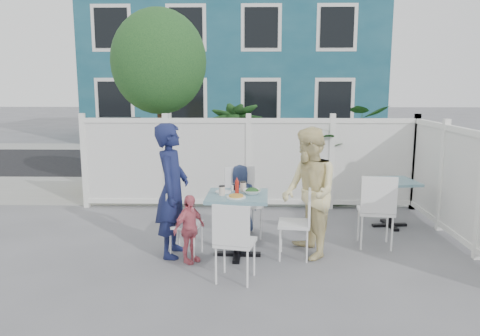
{
  "coord_description": "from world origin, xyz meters",
  "views": [
    {
      "loc": [
        0.13,
        -5.69,
        2.18
      ],
      "look_at": [
        -0.01,
        0.44,
        1.08
      ],
      "focal_mm": 35.0,
      "sensor_mm": 36.0,
      "label": 1
    }
  ],
  "objects_px": {
    "chair_left": "(180,218)",
    "chair_back": "(242,197)",
    "main_table": "(237,209)",
    "woman": "(309,193)",
    "boy": "(240,199)",
    "spare_table": "(391,191)",
    "utility_cabinet": "(118,155)",
    "chair_near": "(234,237)",
    "toddler": "(189,229)",
    "man": "(172,190)",
    "chair_right": "(300,217)"
  },
  "relations": [
    {
      "from": "boy",
      "to": "chair_back",
      "type": "bearing_deg",
      "value": 99.33
    },
    {
      "from": "chair_left",
      "to": "man",
      "type": "xyz_separation_m",
      "value": [
        -0.1,
        0.02,
        0.36
      ]
    },
    {
      "from": "spare_table",
      "to": "chair_back",
      "type": "relative_size",
      "value": 0.77
    },
    {
      "from": "boy",
      "to": "main_table",
      "type": "bearing_deg",
      "value": 81.69
    },
    {
      "from": "main_table",
      "to": "chair_left",
      "type": "relative_size",
      "value": 0.95
    },
    {
      "from": "spare_table",
      "to": "chair_back",
      "type": "xyz_separation_m",
      "value": [
        -2.29,
        -0.49,
        0.01
      ]
    },
    {
      "from": "chair_back",
      "to": "woman",
      "type": "xyz_separation_m",
      "value": [
        0.86,
        -0.8,
        0.25
      ]
    },
    {
      "from": "toddler",
      "to": "chair_left",
      "type": "bearing_deg",
      "value": 69.16
    },
    {
      "from": "chair_left",
      "to": "boy",
      "type": "bearing_deg",
      "value": 152.36
    },
    {
      "from": "utility_cabinet",
      "to": "man",
      "type": "xyz_separation_m",
      "value": [
        1.8,
        -3.93,
        0.14
      ]
    },
    {
      "from": "chair_back",
      "to": "boy",
      "type": "distance_m",
      "value": 0.13
    },
    {
      "from": "chair_left",
      "to": "boy",
      "type": "height_order",
      "value": "boy"
    },
    {
      "from": "main_table",
      "to": "chair_back",
      "type": "distance_m",
      "value": 0.83
    },
    {
      "from": "main_table",
      "to": "toddler",
      "type": "relative_size",
      "value": 0.95
    },
    {
      "from": "spare_table",
      "to": "boy",
      "type": "bearing_deg",
      "value": -170.57
    },
    {
      "from": "man",
      "to": "toddler",
      "type": "height_order",
      "value": "man"
    },
    {
      "from": "chair_near",
      "to": "woman",
      "type": "relative_size",
      "value": 0.55
    },
    {
      "from": "utility_cabinet",
      "to": "spare_table",
      "type": "bearing_deg",
      "value": -22.1
    },
    {
      "from": "chair_right",
      "to": "toddler",
      "type": "distance_m",
      "value": 1.4
    },
    {
      "from": "chair_left",
      "to": "chair_back",
      "type": "height_order",
      "value": "chair_back"
    },
    {
      "from": "main_table",
      "to": "man",
      "type": "height_order",
      "value": "man"
    },
    {
      "from": "main_table",
      "to": "chair_back",
      "type": "bearing_deg",
      "value": 86.84
    },
    {
      "from": "chair_back",
      "to": "chair_near",
      "type": "distance_m",
      "value": 1.66
    },
    {
      "from": "utility_cabinet",
      "to": "toddler",
      "type": "xyz_separation_m",
      "value": [
        2.04,
        -4.19,
        -0.29
      ]
    },
    {
      "from": "main_table",
      "to": "woman",
      "type": "bearing_deg",
      "value": 1.56
    },
    {
      "from": "utility_cabinet",
      "to": "chair_back",
      "type": "xyz_separation_m",
      "value": [
        2.67,
        -3.13,
        -0.13
      ]
    },
    {
      "from": "chair_right",
      "to": "woman",
      "type": "xyz_separation_m",
      "value": [
        0.11,
        0.07,
        0.3
      ]
    },
    {
      "from": "utility_cabinet",
      "to": "spare_table",
      "type": "distance_m",
      "value": 5.62
    },
    {
      "from": "chair_near",
      "to": "boy",
      "type": "xyz_separation_m",
      "value": [
        0.03,
        1.76,
        -0.02
      ]
    },
    {
      "from": "chair_right",
      "to": "woman",
      "type": "height_order",
      "value": "woman"
    },
    {
      "from": "main_table",
      "to": "chair_back",
      "type": "relative_size",
      "value": 0.81
    },
    {
      "from": "chair_left",
      "to": "chair_near",
      "type": "relative_size",
      "value": 0.93
    },
    {
      "from": "main_table",
      "to": "chair_back",
      "type": "xyz_separation_m",
      "value": [
        0.05,
        0.83,
        -0.04
      ]
    },
    {
      "from": "spare_table",
      "to": "boy",
      "type": "height_order",
      "value": "boy"
    },
    {
      "from": "spare_table",
      "to": "chair_left",
      "type": "distance_m",
      "value": 3.33
    },
    {
      "from": "chair_back",
      "to": "man",
      "type": "bearing_deg",
      "value": 24.93
    },
    {
      "from": "spare_table",
      "to": "man",
      "type": "xyz_separation_m",
      "value": [
        -3.16,
        -1.29,
        0.29
      ]
    },
    {
      "from": "spare_table",
      "to": "chair_back",
      "type": "distance_m",
      "value": 2.34
    },
    {
      "from": "main_table",
      "to": "chair_near",
      "type": "height_order",
      "value": "chair_near"
    },
    {
      "from": "spare_table",
      "to": "woman",
      "type": "bearing_deg",
      "value": -137.93
    },
    {
      "from": "toddler",
      "to": "man",
      "type": "bearing_deg",
      "value": 81.54
    },
    {
      "from": "spare_table",
      "to": "woman",
      "type": "xyz_separation_m",
      "value": [
        -1.43,
        -1.29,
        0.26
      ]
    },
    {
      "from": "chair_left",
      "to": "chair_back",
      "type": "xyz_separation_m",
      "value": [
        0.77,
        0.82,
        0.09
      ]
    },
    {
      "from": "chair_back",
      "to": "boy",
      "type": "relative_size",
      "value": 0.97
    },
    {
      "from": "woman",
      "to": "boy",
      "type": "height_order",
      "value": "woman"
    },
    {
      "from": "spare_table",
      "to": "chair_near",
      "type": "relative_size",
      "value": 0.84
    },
    {
      "from": "main_table",
      "to": "toddler",
      "type": "distance_m",
      "value": 0.66
    },
    {
      "from": "woman",
      "to": "toddler",
      "type": "bearing_deg",
      "value": -93.25
    },
    {
      "from": "chair_right",
      "to": "chair_near",
      "type": "bearing_deg",
      "value": 140.98
    },
    {
      "from": "man",
      "to": "chair_back",
      "type": "bearing_deg",
      "value": -42.64
    }
  ]
}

